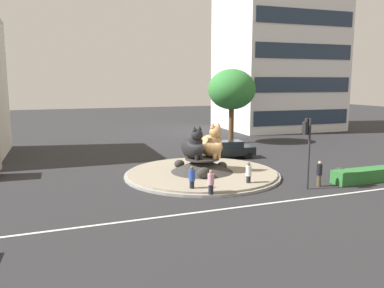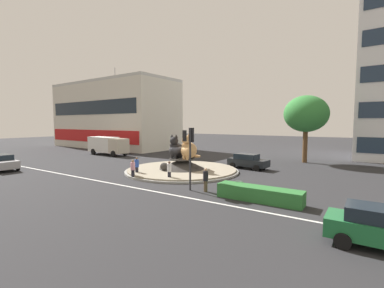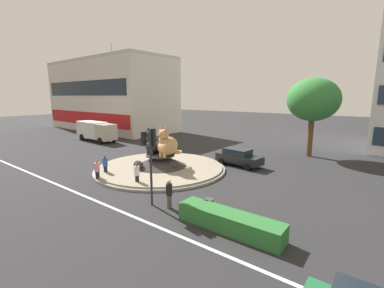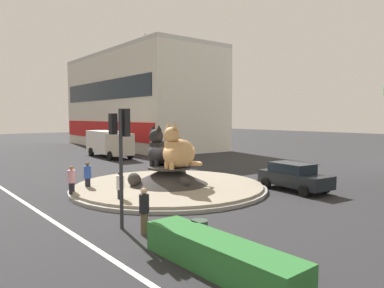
{
  "view_description": "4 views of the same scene",
  "coord_description": "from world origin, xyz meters",
  "px_view_note": "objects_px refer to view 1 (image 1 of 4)",
  "views": [
    {
      "loc": [
        -10.67,
        -25.84,
        6.78
      ],
      "look_at": [
        -0.32,
        1.25,
        2.19
      ],
      "focal_mm": 36.51,
      "sensor_mm": 36.0,
      "label": 1
    },
    {
      "loc": [
        15.64,
        -21.69,
        4.93
      ],
      "look_at": [
        -0.08,
        1.96,
        2.66
      ],
      "focal_mm": 24.99,
      "sensor_mm": 36.0,
      "label": 2
    },
    {
      "loc": [
        15.67,
        -15.95,
        6.41
      ],
      "look_at": [
        1.46,
        2.67,
        2.05
      ],
      "focal_mm": 24.34,
      "sensor_mm": 36.0,
      "label": 3
    },
    {
      "loc": [
        17.04,
        -12.37,
        4.26
      ],
      "look_at": [
        1.98,
        0.11,
        2.77
      ],
      "focal_mm": 33.93,
      "sensor_mm": 36.0,
      "label": 4
    }
  ],
  "objects_px": {
    "cat_statue_calico": "(212,144)",
    "pedestrian_black_shirt": "(319,173)",
    "cat_statue_black": "(193,146)",
    "traffic_light_mast": "(307,137)",
    "litter_bin": "(339,175)",
    "sedan_on_far_lane": "(230,149)",
    "broadleaf_tree_behind_island": "(232,90)",
    "pedestrian_pink_shirt": "(211,183)",
    "office_tower": "(278,40)",
    "pedestrian_white_shirt": "(249,174)",
    "pedestrian_blue_shirt": "(192,179)"
  },
  "relations": [
    {
      "from": "sedan_on_far_lane",
      "to": "traffic_light_mast",
      "type": "bearing_deg",
      "value": -83.81
    },
    {
      "from": "sedan_on_far_lane",
      "to": "litter_bin",
      "type": "relative_size",
      "value": 4.91
    },
    {
      "from": "cat_statue_black",
      "to": "sedan_on_far_lane",
      "type": "height_order",
      "value": "cat_statue_black"
    },
    {
      "from": "office_tower",
      "to": "sedan_on_far_lane",
      "type": "relative_size",
      "value": 5.86
    },
    {
      "from": "cat_statue_black",
      "to": "pedestrian_pink_shirt",
      "type": "xyz_separation_m",
      "value": [
        -0.86,
        -5.16,
        -1.36
      ]
    },
    {
      "from": "cat_statue_calico",
      "to": "pedestrian_black_shirt",
      "type": "relative_size",
      "value": 1.58
    },
    {
      "from": "pedestrian_pink_shirt",
      "to": "broadleaf_tree_behind_island",
      "type": "bearing_deg",
      "value": 79.89
    },
    {
      "from": "sedan_on_far_lane",
      "to": "pedestrian_blue_shirt",
      "type": "bearing_deg",
      "value": -121.24
    },
    {
      "from": "office_tower",
      "to": "pedestrian_black_shirt",
      "type": "relative_size",
      "value": 15.22
    },
    {
      "from": "cat_statue_calico",
      "to": "litter_bin",
      "type": "relative_size",
      "value": 2.98
    },
    {
      "from": "broadleaf_tree_behind_island",
      "to": "pedestrian_blue_shirt",
      "type": "xyz_separation_m",
      "value": [
        -11.41,
        -17.44,
        -5.09
      ]
    },
    {
      "from": "broadleaf_tree_behind_island",
      "to": "sedan_on_far_lane",
      "type": "bearing_deg",
      "value": -117.17
    },
    {
      "from": "office_tower",
      "to": "sedan_on_far_lane",
      "type": "bearing_deg",
      "value": -129.62
    },
    {
      "from": "litter_bin",
      "to": "office_tower",
      "type": "bearing_deg",
      "value": 65.04
    },
    {
      "from": "broadleaf_tree_behind_island",
      "to": "cat_statue_black",
      "type": "bearing_deg",
      "value": -125.98
    },
    {
      "from": "office_tower",
      "to": "litter_bin",
      "type": "height_order",
      "value": "office_tower"
    },
    {
      "from": "pedestrian_pink_shirt",
      "to": "pedestrian_black_shirt",
      "type": "bearing_deg",
      "value": 17.4
    },
    {
      "from": "pedestrian_pink_shirt",
      "to": "sedan_on_far_lane",
      "type": "bearing_deg",
      "value": 77.97
    },
    {
      "from": "cat_statue_black",
      "to": "pedestrian_white_shirt",
      "type": "distance_m",
      "value": 4.82
    },
    {
      "from": "office_tower",
      "to": "sedan_on_far_lane",
      "type": "height_order",
      "value": "office_tower"
    },
    {
      "from": "broadleaf_tree_behind_island",
      "to": "office_tower",
      "type": "bearing_deg",
      "value": 40.29
    },
    {
      "from": "office_tower",
      "to": "broadleaf_tree_behind_island",
      "type": "height_order",
      "value": "office_tower"
    },
    {
      "from": "cat_statue_black",
      "to": "pedestrian_black_shirt",
      "type": "bearing_deg",
      "value": 35.83
    },
    {
      "from": "pedestrian_white_shirt",
      "to": "pedestrian_black_shirt",
      "type": "height_order",
      "value": "pedestrian_black_shirt"
    },
    {
      "from": "traffic_light_mast",
      "to": "sedan_on_far_lane",
      "type": "xyz_separation_m",
      "value": [
        0.08,
        11.01,
        -2.52
      ]
    },
    {
      "from": "traffic_light_mast",
      "to": "broadleaf_tree_behind_island",
      "type": "xyz_separation_m",
      "value": [
        4.27,
        19.16,
        2.63
      ]
    },
    {
      "from": "traffic_light_mast",
      "to": "pedestrian_pink_shirt",
      "type": "height_order",
      "value": "traffic_light_mast"
    },
    {
      "from": "cat_statue_black",
      "to": "pedestrian_white_shirt",
      "type": "relative_size",
      "value": 1.56
    },
    {
      "from": "cat_statue_black",
      "to": "broadleaf_tree_behind_island",
      "type": "height_order",
      "value": "broadleaf_tree_behind_island"
    },
    {
      "from": "traffic_light_mast",
      "to": "sedan_on_far_lane",
      "type": "relative_size",
      "value": 1.03
    },
    {
      "from": "office_tower",
      "to": "litter_bin",
      "type": "bearing_deg",
      "value": -112.8
    },
    {
      "from": "pedestrian_blue_shirt",
      "to": "sedan_on_far_lane",
      "type": "distance_m",
      "value": 11.77
    },
    {
      "from": "traffic_light_mast",
      "to": "broadleaf_tree_behind_island",
      "type": "height_order",
      "value": "broadleaf_tree_behind_island"
    },
    {
      "from": "pedestrian_black_shirt",
      "to": "pedestrian_white_shirt",
      "type": "bearing_deg",
      "value": -3.58
    },
    {
      "from": "broadleaf_tree_behind_island",
      "to": "cat_statue_calico",
      "type": "bearing_deg",
      "value": -121.8
    },
    {
      "from": "cat_statue_calico",
      "to": "pedestrian_black_shirt",
      "type": "xyz_separation_m",
      "value": [
        5.27,
        -5.56,
        -1.4
      ]
    },
    {
      "from": "cat_statue_black",
      "to": "cat_statue_calico",
      "type": "xyz_separation_m",
      "value": [
        1.5,
        0.11,
        0.06
      ]
    },
    {
      "from": "broadleaf_tree_behind_island",
      "to": "pedestrian_pink_shirt",
      "type": "distance_m",
      "value": 22.08
    },
    {
      "from": "cat_statue_black",
      "to": "traffic_light_mast",
      "type": "bearing_deg",
      "value": 29.04
    },
    {
      "from": "cat_statue_calico",
      "to": "pedestrian_black_shirt",
      "type": "height_order",
      "value": "cat_statue_calico"
    },
    {
      "from": "pedestrian_blue_shirt",
      "to": "pedestrian_black_shirt",
      "type": "relative_size",
      "value": 1.0
    },
    {
      "from": "cat_statue_calico",
      "to": "traffic_light_mast",
      "type": "xyz_separation_m",
      "value": [
        4.04,
        -5.77,
        1.05
      ]
    },
    {
      "from": "pedestrian_pink_shirt",
      "to": "traffic_light_mast",
      "type": "bearing_deg",
      "value": 15.1
    },
    {
      "from": "broadleaf_tree_behind_island",
      "to": "pedestrian_black_shirt",
      "type": "xyz_separation_m",
      "value": [
        -3.03,
        -18.95,
        -5.08
      ]
    },
    {
      "from": "pedestrian_pink_shirt",
      "to": "litter_bin",
      "type": "relative_size",
      "value": 1.85
    },
    {
      "from": "office_tower",
      "to": "pedestrian_blue_shirt",
      "type": "distance_m",
      "value": 39.1
    },
    {
      "from": "pedestrian_pink_shirt",
      "to": "litter_bin",
      "type": "bearing_deg",
      "value": 21.83
    },
    {
      "from": "pedestrian_blue_shirt",
      "to": "traffic_light_mast",
      "type": "bearing_deg",
      "value": 87.0
    },
    {
      "from": "traffic_light_mast",
      "to": "pedestrian_white_shirt",
      "type": "distance_m",
      "value": 4.39
    },
    {
      "from": "cat_statue_calico",
      "to": "litter_bin",
      "type": "bearing_deg",
      "value": 47.42
    }
  ]
}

